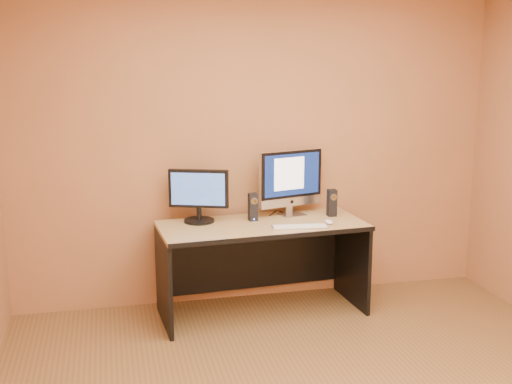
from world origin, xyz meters
TOP-DOWN VIEW (x-y plane):
  - walls at (0.00, 0.00)m, footprint 4.00×4.00m
  - desk at (-0.05, 1.61)m, footprint 1.63×0.80m
  - imac at (0.25, 1.81)m, footprint 0.60×0.35m
  - second_monitor at (-0.52, 1.78)m, footprint 0.53×0.39m
  - speaker_left at (-0.10, 1.73)m, footprint 0.07×0.07m
  - speaker_right at (0.56, 1.72)m, footprint 0.07×0.07m
  - keyboard at (0.20, 1.43)m, footprint 0.44×0.17m
  - mouse at (0.45, 1.49)m, footprint 0.06×0.10m
  - cable_a at (0.22, 1.86)m, footprint 0.07×0.21m
  - cable_b at (0.11, 1.90)m, footprint 0.10×0.15m

SIDE VIEW (x-z plane):
  - desk at x=-0.05m, z-range 0.00..0.74m
  - cable_a at x=0.22m, z-range 0.74..0.74m
  - cable_b at x=0.11m, z-range 0.74..0.74m
  - keyboard at x=0.20m, z-range 0.74..0.75m
  - mouse at x=0.45m, z-range 0.74..0.77m
  - speaker_left at x=-0.10m, z-range 0.74..0.96m
  - speaker_right at x=0.56m, z-range 0.74..0.96m
  - second_monitor at x=-0.52m, z-range 0.74..1.15m
  - imac at x=0.25m, z-range 0.74..1.28m
  - walls at x=0.00m, z-range 0.00..2.60m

